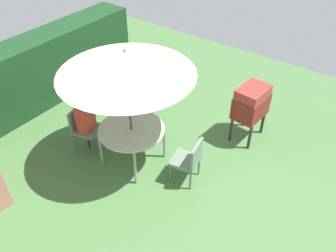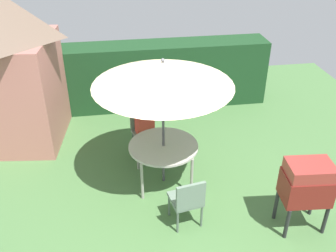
{
  "view_description": "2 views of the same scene",
  "coord_description": "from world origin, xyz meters",
  "px_view_note": "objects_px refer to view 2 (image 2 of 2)",
  "views": [
    {
      "loc": [
        -3.61,
        -3.03,
        4.75
      ],
      "look_at": [
        0.3,
        -0.16,
        0.87
      ],
      "focal_mm": 36.89,
      "sensor_mm": 36.0,
      "label": 1
    },
    {
      "loc": [
        -0.85,
        -5.11,
        4.48
      ],
      "look_at": [
        -0.01,
        0.3,
        1.22
      ],
      "focal_mm": 40.78,
      "sensor_mm": 36.0,
      "label": 2
    }
  ],
  "objects_px": {
    "bbq_grill": "(307,183)",
    "chair_far_side": "(187,199)",
    "patio_table": "(163,148)",
    "person_in_red": "(144,119)",
    "garden_shed": "(15,70)",
    "chair_near_shed": "(143,129)",
    "patio_umbrella": "(163,74)"
  },
  "relations": [
    {
      "from": "bbq_grill",
      "to": "chair_far_side",
      "type": "xyz_separation_m",
      "value": [
        -1.75,
        0.29,
        -0.33
      ]
    },
    {
      "from": "patio_table",
      "to": "person_in_red",
      "type": "bearing_deg",
      "value": 103.74
    },
    {
      "from": "garden_shed",
      "to": "chair_far_side",
      "type": "distance_m",
      "value": 4.35
    },
    {
      "from": "chair_far_side",
      "to": "person_in_red",
      "type": "distance_m",
      "value": 2.18
    },
    {
      "from": "bbq_grill",
      "to": "person_in_red",
      "type": "distance_m",
      "value": 3.25
    },
    {
      "from": "chair_far_side",
      "to": "person_in_red",
      "type": "height_order",
      "value": "person_in_red"
    },
    {
      "from": "bbq_grill",
      "to": "person_in_red",
      "type": "height_order",
      "value": "person_in_red"
    },
    {
      "from": "bbq_grill",
      "to": "chair_near_shed",
      "type": "xyz_separation_m",
      "value": [
        -2.21,
        2.49,
        -0.33
      ]
    },
    {
      "from": "person_in_red",
      "to": "patio_table",
      "type": "bearing_deg",
      "value": -76.26
    },
    {
      "from": "patio_table",
      "to": "chair_far_side",
      "type": "xyz_separation_m",
      "value": [
        0.21,
        -1.15,
        -0.2
      ]
    },
    {
      "from": "patio_umbrella",
      "to": "person_in_red",
      "type": "xyz_separation_m",
      "value": [
        -0.24,
        0.96,
        -1.34
      ]
    },
    {
      "from": "patio_table",
      "to": "chair_near_shed",
      "type": "xyz_separation_m",
      "value": [
        -0.26,
        1.05,
        -0.2
      ]
    },
    {
      "from": "garden_shed",
      "to": "patio_umbrella",
      "type": "height_order",
      "value": "garden_shed"
    },
    {
      "from": "patio_table",
      "to": "chair_far_side",
      "type": "bearing_deg",
      "value": -79.82
    },
    {
      "from": "bbq_grill",
      "to": "chair_near_shed",
      "type": "relative_size",
      "value": 1.33
    },
    {
      "from": "chair_near_shed",
      "to": "person_in_red",
      "type": "relative_size",
      "value": 0.71
    },
    {
      "from": "garden_shed",
      "to": "patio_umbrella",
      "type": "relative_size",
      "value": 1.29
    },
    {
      "from": "garden_shed",
      "to": "person_in_red",
      "type": "distance_m",
      "value": 2.75
    },
    {
      "from": "garden_shed",
      "to": "patio_umbrella",
      "type": "distance_m",
      "value": 3.35
    },
    {
      "from": "patio_table",
      "to": "person_in_red",
      "type": "height_order",
      "value": "person_in_red"
    },
    {
      "from": "garden_shed",
      "to": "person_in_red",
      "type": "bearing_deg",
      "value": -21.48
    },
    {
      "from": "bbq_grill",
      "to": "chair_far_side",
      "type": "relative_size",
      "value": 1.33
    },
    {
      "from": "person_in_red",
      "to": "garden_shed",
      "type": "bearing_deg",
      "value": 158.52
    },
    {
      "from": "person_in_red",
      "to": "chair_far_side",
      "type": "bearing_deg",
      "value": -78.19
    },
    {
      "from": "patio_umbrella",
      "to": "chair_near_shed",
      "type": "bearing_deg",
      "value": 103.74
    },
    {
      "from": "garden_shed",
      "to": "patio_table",
      "type": "relative_size",
      "value": 2.5
    },
    {
      "from": "chair_near_shed",
      "to": "person_in_red",
      "type": "bearing_deg",
      "value": -76.26
    },
    {
      "from": "bbq_grill",
      "to": "chair_near_shed",
      "type": "distance_m",
      "value": 3.34
    },
    {
      "from": "patio_table",
      "to": "chair_far_side",
      "type": "distance_m",
      "value": 1.19
    },
    {
      "from": "chair_far_side",
      "to": "person_in_red",
      "type": "relative_size",
      "value": 0.71
    },
    {
      "from": "patio_umbrella",
      "to": "bbq_grill",
      "type": "xyz_separation_m",
      "value": [
        1.95,
        -1.44,
        -1.28
      ]
    },
    {
      "from": "patio_table",
      "to": "bbq_grill",
      "type": "distance_m",
      "value": 2.43
    }
  ]
}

